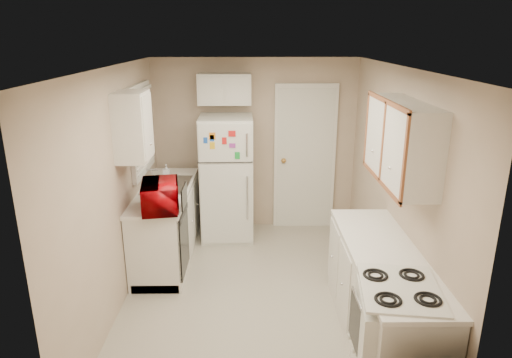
{
  "coord_description": "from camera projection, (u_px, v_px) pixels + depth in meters",
  "views": [
    {
      "loc": [
        -0.05,
        -4.34,
        2.69
      ],
      "look_at": [
        0.0,
        0.5,
        1.15
      ],
      "focal_mm": 32.0,
      "sensor_mm": 36.0,
      "label": 1
    }
  ],
  "objects": [
    {
      "name": "floor",
      "position": [
        256.0,
        294.0,
        4.95
      ],
      "size": [
        3.8,
        3.8,
        0.0
      ],
      "primitive_type": "plane",
      "color": "beige",
      "rests_on": "ground"
    },
    {
      "name": "ceiling",
      "position": [
        257.0,
        67.0,
        4.22
      ],
      "size": [
        3.8,
        3.8,
        0.0
      ],
      "primitive_type": "plane",
      "color": "white",
      "rests_on": "floor"
    },
    {
      "name": "wall_left",
      "position": [
        117.0,
        190.0,
        4.57
      ],
      "size": [
        3.8,
        3.8,
        0.0
      ],
      "primitive_type": "plane",
      "color": "#BCA68F",
      "rests_on": "floor"
    },
    {
      "name": "wall_right",
      "position": [
        395.0,
        189.0,
        4.6
      ],
      "size": [
        3.8,
        3.8,
        0.0
      ],
      "primitive_type": "plane",
      "color": "#BCA68F",
      "rests_on": "floor"
    },
    {
      "name": "wall_back",
      "position": [
        255.0,
        145.0,
        6.39
      ],
      "size": [
        2.8,
        2.8,
        0.0
      ],
      "primitive_type": "plane",
      "color": "#BCA68F",
      "rests_on": "floor"
    },
    {
      "name": "wall_front",
      "position": [
        260.0,
        291.0,
        2.77
      ],
      "size": [
        2.8,
        2.8,
        0.0
      ],
      "primitive_type": "plane",
      "color": "#BCA68F",
      "rests_on": "floor"
    },
    {
      "name": "left_counter",
      "position": [
        167.0,
        223.0,
        5.66
      ],
      "size": [
        0.6,
        1.8,
        0.9
      ],
      "primitive_type": "cube",
      "color": "silver",
      "rests_on": "floor"
    },
    {
      "name": "dishwasher",
      "position": [
        184.0,
        241.0,
        5.08
      ],
      "size": [
        0.03,
        0.58,
        0.72
      ],
      "primitive_type": "cube",
      "color": "black",
      "rests_on": "floor"
    },
    {
      "name": "sink",
      "position": [
        167.0,
        188.0,
        5.68
      ],
      "size": [
        0.54,
        0.74,
        0.16
      ],
      "primitive_type": "cube",
      "color": "gray",
      "rests_on": "left_counter"
    },
    {
      "name": "microwave",
      "position": [
        160.0,
        196.0,
        4.83
      ],
      "size": [
        0.59,
        0.39,
        0.37
      ],
      "primitive_type": "imported",
      "rotation": [
        0.0,
        0.0,
        1.74
      ],
      "color": "#8D0005",
      "rests_on": "left_counter"
    },
    {
      "name": "soap_bottle",
      "position": [
        166.0,
        171.0,
        5.88
      ],
      "size": [
        0.09,
        0.09,
        0.19
      ],
      "primitive_type": "imported",
      "rotation": [
        0.0,
        0.0,
        0.06
      ],
      "color": "white",
      "rests_on": "left_counter"
    },
    {
      "name": "window_blinds",
      "position": [
        142.0,
        130.0,
        5.45
      ],
      "size": [
        0.1,
        0.98,
        1.08
      ],
      "primitive_type": "cube",
      "color": "silver",
      "rests_on": "wall_left"
    },
    {
      "name": "upper_cabinet_left",
      "position": [
        133.0,
        127.0,
        4.6
      ],
      "size": [
        0.3,
        0.45,
        0.7
      ],
      "primitive_type": "cube",
      "color": "silver",
      "rests_on": "wall_left"
    },
    {
      "name": "refrigerator",
      "position": [
        227.0,
        178.0,
        6.14
      ],
      "size": [
        0.7,
        0.68,
        1.68
      ],
      "primitive_type": "cube",
      "rotation": [
        0.0,
        0.0,
        0.02
      ],
      "color": "silver",
      "rests_on": "floor"
    },
    {
      "name": "cabinet_over_fridge",
      "position": [
        225.0,
        89.0,
        6.0
      ],
      "size": [
        0.7,
        0.3,
        0.4
      ],
      "primitive_type": "cube",
      "color": "silver",
      "rests_on": "wall_back"
    },
    {
      "name": "interior_door",
      "position": [
        305.0,
        158.0,
        6.42
      ],
      "size": [
        0.86,
        0.06,
        2.08
      ],
      "primitive_type": "cube",
      "color": "silver",
      "rests_on": "floor"
    },
    {
      "name": "right_counter",
      "position": [
        381.0,
        298.0,
        4.06
      ],
      "size": [
        0.6,
        2.0,
        0.9
      ],
      "primitive_type": "cube",
      "color": "silver",
      "rests_on": "floor"
    },
    {
      "name": "stove",
      "position": [
        394.0,
        343.0,
        3.5
      ],
      "size": [
        0.65,
        0.77,
        0.85
      ],
      "primitive_type": "cube",
      "rotation": [
        0.0,
        0.0,
        -0.13
      ],
      "color": "silver",
      "rests_on": "floor"
    },
    {
      "name": "upper_cabinet_right",
      "position": [
        402.0,
        142.0,
        3.94
      ],
      "size": [
        0.3,
        1.2,
        0.7
      ],
      "primitive_type": "cube",
      "color": "silver",
      "rests_on": "wall_right"
    }
  ]
}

